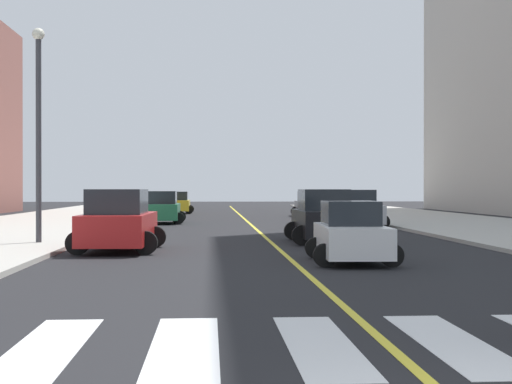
# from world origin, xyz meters

# --- Properties ---
(crosswalk_paint) EXTENTS (13.50, 4.00, 0.01)m
(crosswalk_paint) POSITION_xyz_m (0.00, 4.00, 0.01)
(crosswalk_paint) COLOR silver
(crosswalk_paint) RESTS_ON ground
(lane_divider_paint) EXTENTS (0.16, 80.00, 0.01)m
(lane_divider_paint) POSITION_xyz_m (0.00, 40.00, 0.01)
(lane_divider_paint) COLOR yellow
(lane_divider_paint) RESTS_ON ground
(car_red_nearest) EXTENTS (2.98, 4.69, 2.07)m
(car_red_nearest) POSITION_xyz_m (-5.41, 18.72, 0.97)
(car_red_nearest) COLOR red
(car_red_nearest) RESTS_ON ground
(car_white_second) EXTENTS (2.53, 3.95, 1.74)m
(car_white_second) POSITION_xyz_m (1.63, 14.63, 0.81)
(car_white_second) COLOR silver
(car_white_second) RESTS_ON ground
(car_black_third) EXTENTS (2.89, 4.62, 2.06)m
(car_black_third) POSITION_xyz_m (2.07, 22.20, 0.96)
(car_black_third) COLOR black
(car_black_third) RESTS_ON ground
(car_yellow_fourth) EXTENTS (2.57, 4.11, 1.84)m
(car_yellow_fourth) POSITION_xyz_m (-5.01, 55.20, 0.86)
(car_yellow_fourth) COLOR gold
(car_yellow_fourth) RESTS_ON ground
(car_silver_fifth) EXTENTS (2.89, 4.58, 2.03)m
(car_silver_fifth) POSITION_xyz_m (5.48, 32.69, 0.95)
(car_silver_fifth) COLOR #B7B7BC
(car_silver_fifth) RESTS_ON ground
(car_gray_sixth) EXTENTS (2.66, 4.24, 1.89)m
(car_gray_sixth) POSITION_xyz_m (5.14, 48.40, 0.88)
(car_gray_sixth) COLOR slate
(car_gray_sixth) RESTS_ON ground
(car_green_seventh) EXTENTS (2.70, 4.33, 1.94)m
(car_green_seventh) POSITION_xyz_m (-5.20, 37.88, 0.91)
(car_green_seventh) COLOR #236B42
(car_green_seventh) RESTS_ON ground
(street_lamp) EXTENTS (0.44, 0.44, 7.73)m
(street_lamp) POSITION_xyz_m (-8.54, 20.91, 4.69)
(street_lamp) COLOR #38383D
(street_lamp) RESTS_ON sidewalk_kerb_west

